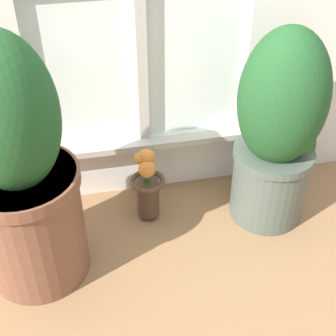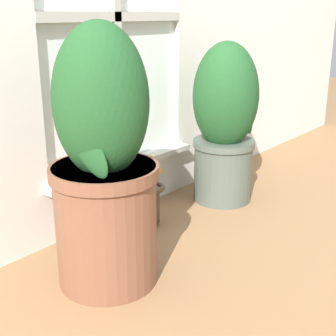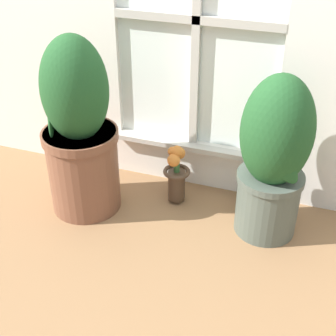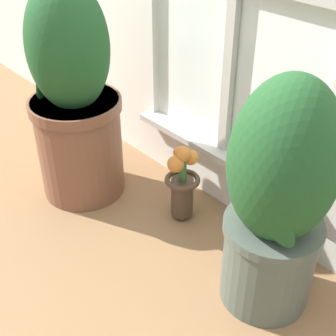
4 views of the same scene
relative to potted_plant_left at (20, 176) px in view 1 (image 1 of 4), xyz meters
name	(u,v)px [view 1 (image 1 of 4)]	position (x,y,z in m)	size (l,w,h in m)	color
ground_plane	(173,284)	(0.41, -0.16, -0.38)	(10.00, 10.00, 0.00)	olive
potted_plant_left	(20,176)	(0.00, 0.00, 0.00)	(0.33, 0.33, 0.81)	brown
potted_plant_right	(278,130)	(0.82, 0.10, -0.02)	(0.29, 0.29, 0.72)	#4C564C
flower_vase	(147,183)	(0.39, 0.17, -0.23)	(0.13, 0.13, 0.30)	#473323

